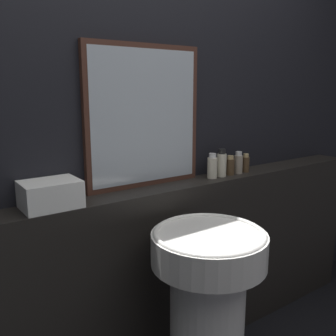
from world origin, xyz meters
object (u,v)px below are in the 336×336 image
object	(u,v)px
lotion_bottle	(230,166)
body_wash_bottle	(238,163)
pedestal_sink	(207,308)
hand_soap_bottle	(246,164)
towel_stack	(50,194)
shampoo_bottle	(212,167)
mirror	(145,117)
conditioner_bottle	(222,164)

from	to	relation	value
lotion_bottle	body_wash_bottle	bearing A→B (deg)	0.00
pedestal_sink	hand_soap_bottle	distance (m)	0.90
towel_stack	lotion_bottle	distance (m)	1.04
shampoo_bottle	hand_soap_bottle	distance (m)	0.27
mirror	body_wash_bottle	world-z (taller)	mirror
shampoo_bottle	conditioner_bottle	world-z (taller)	conditioner_bottle
hand_soap_bottle	shampoo_bottle	bearing A→B (deg)	180.00
pedestal_sink	conditioner_bottle	size ratio (longest dim) A/B	5.50
mirror	lotion_bottle	bearing A→B (deg)	-8.16
mirror	body_wash_bottle	bearing A→B (deg)	-7.26
conditioner_bottle	lotion_bottle	xyz separation A→B (m)	(0.07, 0.00, -0.02)
mirror	lotion_bottle	xyz separation A→B (m)	(0.53, -0.08, -0.30)
towel_stack	body_wash_bottle	xyz separation A→B (m)	(1.10, 0.00, 0.00)
lotion_bottle	body_wash_bottle	xyz separation A→B (m)	(0.07, 0.00, 0.01)
towel_stack	body_wash_bottle	size ratio (longest dim) A/B	1.82
towel_stack	shampoo_bottle	bearing A→B (deg)	0.00
pedestal_sink	mirror	xyz separation A→B (m)	(-0.02, 0.47, 0.81)
towel_stack	shampoo_bottle	xyz separation A→B (m)	(0.90, 0.00, 0.01)
pedestal_sink	conditioner_bottle	distance (m)	0.80
pedestal_sink	mirror	bearing A→B (deg)	92.49
shampoo_bottle	lotion_bottle	bearing A→B (deg)	0.00
pedestal_sink	hand_soap_bottle	world-z (taller)	hand_soap_bottle
body_wash_bottle	pedestal_sink	bearing A→B (deg)	-145.38
conditioner_bottle	body_wash_bottle	size ratio (longest dim) A/B	1.22
mirror	shampoo_bottle	world-z (taller)	mirror
shampoo_bottle	hand_soap_bottle	xyz separation A→B (m)	(0.27, 0.00, -0.01)
lotion_bottle	hand_soap_bottle	size ratio (longest dim) A/B	1.02
conditioner_bottle	hand_soap_bottle	bearing A→B (deg)	0.00
conditioner_bottle	body_wash_bottle	distance (m)	0.13
body_wash_bottle	hand_soap_bottle	world-z (taller)	body_wash_bottle
shampoo_bottle	lotion_bottle	xyz separation A→B (m)	(0.14, 0.00, -0.01)
mirror	towel_stack	size ratio (longest dim) A/B	2.98
mirror	hand_soap_bottle	bearing A→B (deg)	-6.58
pedestal_sink	towel_stack	world-z (taller)	towel_stack
shampoo_bottle	hand_soap_bottle	world-z (taller)	shampoo_bottle
hand_soap_bottle	pedestal_sink	bearing A→B (deg)	-148.09
towel_stack	conditioner_bottle	distance (m)	0.97
mirror	lotion_bottle	world-z (taller)	mirror
mirror	conditioner_bottle	size ratio (longest dim) A/B	4.44
conditioner_bottle	body_wash_bottle	bearing A→B (deg)	0.00
lotion_bottle	hand_soap_bottle	xyz separation A→B (m)	(0.13, 0.00, -0.00)
hand_soap_bottle	lotion_bottle	bearing A→B (deg)	180.00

